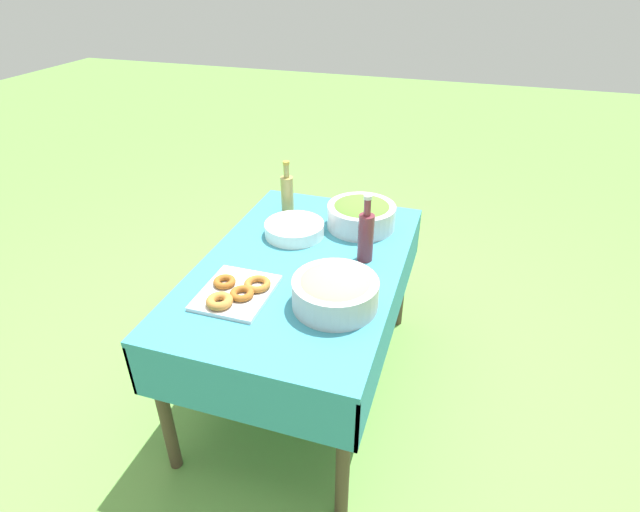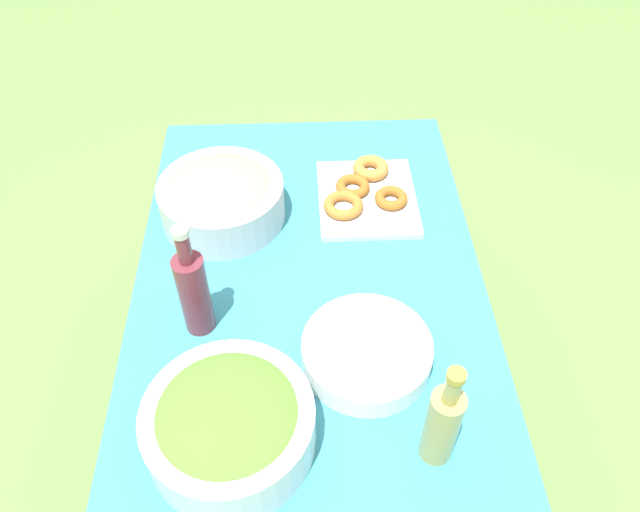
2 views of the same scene
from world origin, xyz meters
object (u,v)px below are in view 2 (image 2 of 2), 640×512
at_px(salad_bowl, 229,424).
at_px(pasta_bowl, 221,197).
at_px(donut_platter, 365,194).
at_px(olive_oil_bottle, 442,424).
at_px(plate_stack, 367,353).
at_px(wine_bottle, 193,291).

xyz_separation_m(salad_bowl, pasta_bowl, (-0.63, -0.06, -0.00)).
xyz_separation_m(donut_platter, olive_oil_bottle, (0.72, 0.07, 0.09)).
bearing_deg(olive_oil_bottle, donut_platter, -174.80).
height_order(salad_bowl, plate_stack, salad_bowl).
bearing_deg(donut_platter, salad_bowl, -24.88).
xyz_separation_m(pasta_bowl, wine_bottle, (0.35, -0.03, 0.05)).
xyz_separation_m(salad_bowl, olive_oil_bottle, (0.04, 0.38, 0.04)).
height_order(pasta_bowl, plate_stack, pasta_bowl).
bearing_deg(salad_bowl, pasta_bowl, -175.00).
distance_m(salad_bowl, donut_platter, 0.76).
xyz_separation_m(pasta_bowl, olive_oil_bottle, (0.67, 0.44, 0.04)).
xyz_separation_m(salad_bowl, wine_bottle, (-0.28, -0.09, 0.05)).
height_order(donut_platter, wine_bottle, wine_bottle).
xyz_separation_m(salad_bowl, plate_stack, (-0.17, 0.27, -0.04)).
bearing_deg(wine_bottle, donut_platter, 135.04).
distance_m(donut_platter, wine_bottle, 0.58).
bearing_deg(pasta_bowl, olive_oil_bottle, 33.34).
bearing_deg(donut_platter, olive_oil_bottle, 5.20).
bearing_deg(wine_bottle, pasta_bowl, 175.08).
relative_size(pasta_bowl, plate_stack, 1.16).
bearing_deg(salad_bowl, plate_stack, 122.11).
xyz_separation_m(salad_bowl, donut_platter, (-0.69, 0.32, -0.05)).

